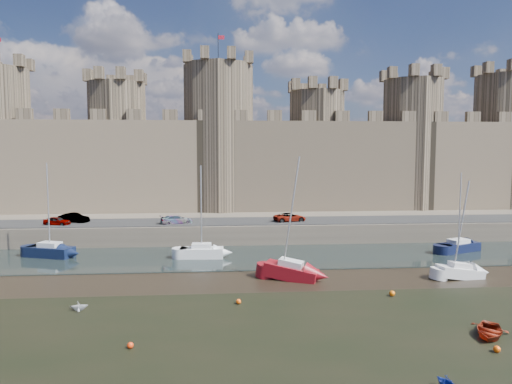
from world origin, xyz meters
TOP-DOWN VIEW (x-y plane):
  - ground at (0.00, 0.00)m, footprint 160.00×160.00m
  - water_channel at (0.00, 24.00)m, footprint 160.00×12.00m
  - quay at (0.00, 60.00)m, footprint 160.00×60.00m
  - road at (0.00, 34.00)m, footprint 160.00×7.00m
  - castle at (-0.64, 48.00)m, footprint 108.50×11.00m
  - car_0 at (-18.38, 32.67)m, footprint 3.52×2.09m
  - car_1 at (-16.91, 34.67)m, footprint 4.17×2.59m
  - car_2 at (-3.47, 32.64)m, footprint 4.37×2.78m
  - car_3 at (11.36, 33.35)m, footprint 4.65×2.95m
  - sailboat_1 at (-16.78, 25.62)m, footprint 5.59×3.61m
  - sailboat_2 at (0.08, 23.84)m, footprint 4.80×2.05m
  - sailboat_3 at (30.05, 24.74)m, footprint 5.67×3.90m
  - sailboat_4 at (8.64, 14.83)m, footprint 5.22×3.68m
  - sailboat_5 at (24.39, 14.03)m, footprint 4.37×2.01m
  - dinghy_3 at (-8.32, 7.81)m, footprint 1.41×1.25m
  - dinghy_4 at (19.19, 0.85)m, footprint 3.71×3.95m
  - dinghy_5 at (13.22, -5.36)m, footprint 1.59×1.73m
  - buoy_1 at (3.53, 8.34)m, footprint 0.40×0.40m
  - buoy_2 at (18.27, -1.42)m, footprint 0.41×0.41m
  - buoy_3 at (16.09, 9.27)m, footprint 0.47×0.47m
  - buoy_4 at (-3.24, 0.83)m, footprint 0.39×0.39m

SIDE VIEW (x-z plane):
  - ground at x=0.00m, z-range 0.00..0.00m
  - water_channel at x=0.00m, z-range 0.00..0.08m
  - buoy_4 at x=-3.24m, z-range 0.00..0.39m
  - buoy_1 at x=3.53m, z-range 0.00..0.40m
  - buoy_2 at x=18.27m, z-range 0.00..0.41m
  - buoy_3 at x=16.09m, z-range 0.00..0.47m
  - dinghy_4 at x=19.19m, z-range 0.00..0.67m
  - dinghy_3 at x=-8.32m, z-range 0.00..0.69m
  - dinghy_5 at x=13.22m, z-range 0.00..0.77m
  - sailboat_5 at x=24.39m, z-range -3.90..5.25m
  - sailboat_3 at x=30.05m, z-range -3.90..5.37m
  - sailboat_2 at x=0.08m, z-range -4.28..5.91m
  - sailboat_4 at x=8.64m, z-range -4.88..6.51m
  - sailboat_1 at x=-16.78m, z-range -4.41..6.05m
  - quay at x=0.00m, z-range 0.00..2.50m
  - road at x=0.00m, z-range 2.50..2.60m
  - car_0 at x=-18.38m, z-range 2.50..3.62m
  - car_2 at x=-3.47m, z-range 2.50..3.68m
  - car_3 at x=11.36m, z-range 2.50..3.70m
  - car_1 at x=-16.91m, z-range 2.50..3.80m
  - castle at x=-0.64m, z-range -2.83..26.17m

